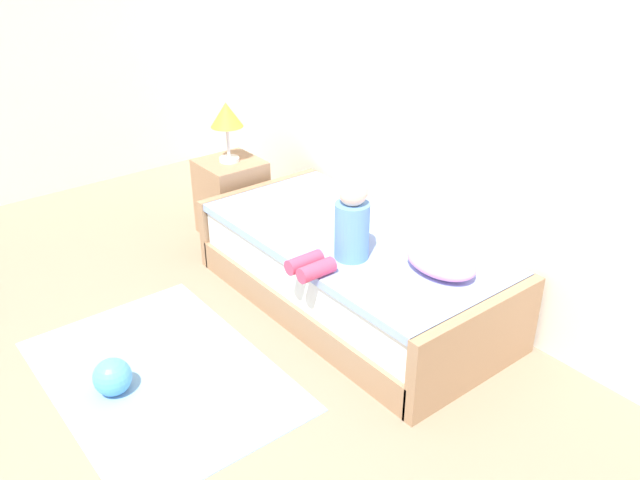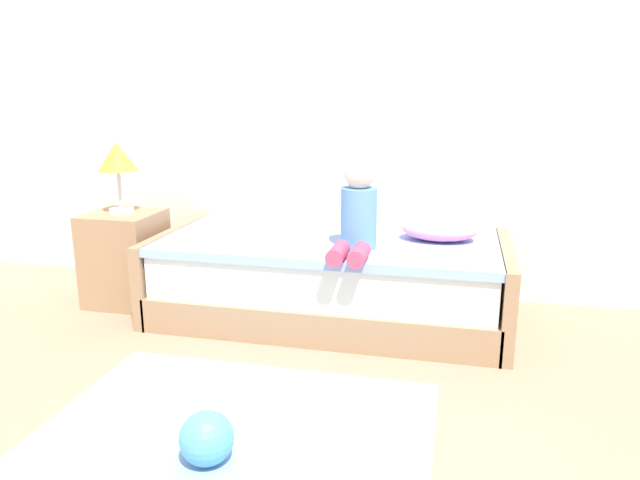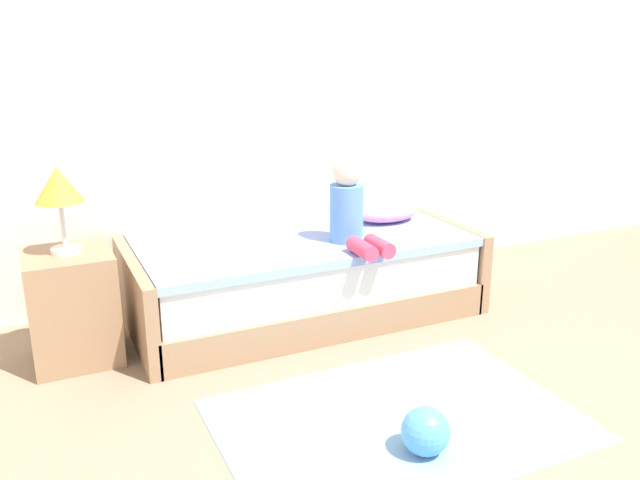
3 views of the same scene
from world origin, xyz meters
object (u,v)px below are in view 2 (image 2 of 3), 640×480
at_px(table_lamp, 117,160).
at_px(nightstand, 126,258).
at_px(bed, 329,278).
at_px(pillow, 440,229).
at_px(toy_ball, 207,438).
at_px(child_figure, 357,214).

bearing_deg(table_lamp, nightstand, 180.00).
xyz_separation_m(bed, pillow, (0.64, 0.10, 0.32)).
bearing_deg(bed, pillow, 8.86).
bearing_deg(table_lamp, toy_ball, -50.96).
relative_size(nightstand, pillow, 1.36).
height_order(table_lamp, toy_ball, table_lamp).
bearing_deg(toy_ball, bed, 85.37).
distance_m(nightstand, toy_ball, 1.95).
relative_size(child_figure, toy_ball, 2.49).
bearing_deg(table_lamp, child_figure, -6.62).
xyz_separation_m(bed, nightstand, (-1.35, -0.05, 0.05)).
height_order(child_figure, pillow, child_figure).
distance_m(bed, pillow, 0.72).
bearing_deg(toy_ball, child_figure, 76.01).
xyz_separation_m(table_lamp, toy_ball, (1.22, -1.51, -0.83)).
bearing_deg(nightstand, pillow, 4.25).
relative_size(bed, toy_ball, 10.29).
height_order(nightstand, pillow, pillow).
height_order(bed, child_figure, child_figure).
relative_size(child_figure, pillow, 1.16).
bearing_deg(child_figure, nightstand, 173.38).
bearing_deg(toy_ball, pillow, 65.14).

